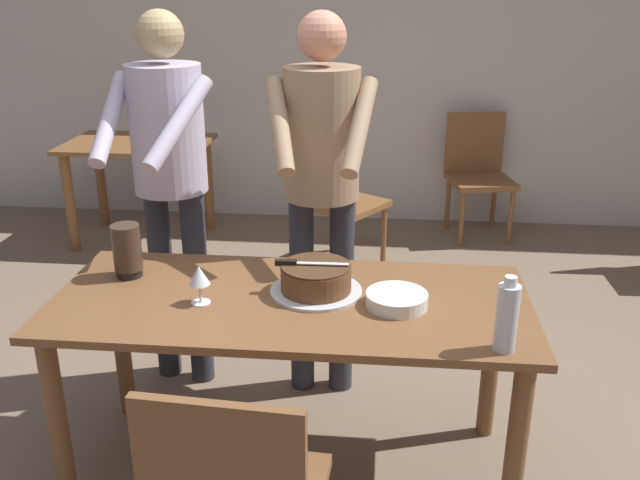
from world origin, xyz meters
The scene contains 14 objects.
ground_plane centered at (0.00, 0.00, 0.00)m, with size 14.00×14.00×0.00m, color #7A6651.
back_wall centered at (0.00, 3.13, 1.35)m, with size 10.00×0.12×2.70m, color beige.
main_dining_table centered at (0.00, 0.00, 0.64)m, with size 1.73×0.76×0.75m.
cake_on_platter centered at (0.09, 0.06, 0.80)m, with size 0.34×0.34×0.11m.
cake_knife centered at (0.02, 0.06, 0.87)m, with size 0.27×0.03×0.02m.
plate_stack centered at (0.38, -0.02, 0.78)m, with size 0.22×0.22×0.05m.
wine_glass_near centered at (-0.31, -0.07, 0.85)m, with size 0.08×0.08×0.14m.
water_bottle centered at (0.72, -0.30, 0.86)m, with size 0.07×0.07×0.25m.
hurricane_lamp centered at (-0.65, 0.14, 0.86)m, with size 0.11×0.11×0.21m.
person_cutting_cake centered at (0.06, 0.59, 1.08)m, with size 0.47×0.56×1.72m.
person_standing_beside centered at (-0.62, 0.62, 1.08)m, with size 0.46×0.57×1.72m.
background_table centered at (-1.44, 2.43, 0.58)m, with size 1.00×0.70×0.74m.
background_chair_0 centered at (1.01, 2.81, 0.49)m, with size 0.52×0.52×0.90m.
background_chair_1 centered at (0.04, 2.03, 0.49)m, with size 0.61×0.61×0.90m.
Camera 1 is at (0.33, -2.23, 1.84)m, focal length 38.60 mm.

